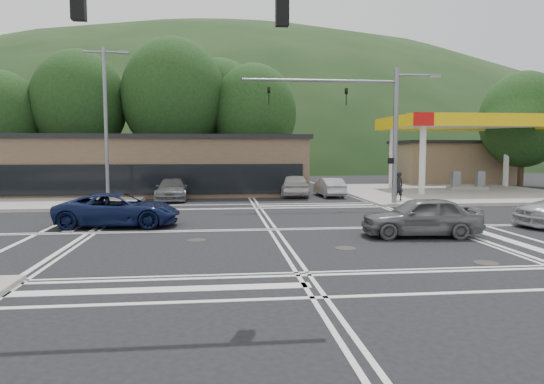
{
  "coord_description": "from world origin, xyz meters",
  "views": [
    {
      "loc": [
        -2.19,
        -19.51,
        3.28
      ],
      "look_at": [
        0.16,
        1.65,
        1.4
      ],
      "focal_mm": 32.0,
      "sensor_mm": 36.0,
      "label": 1
    }
  ],
  "objects": [
    {
      "name": "ground",
      "position": [
        0.0,
        0.0,
        0.0
      ],
      "size": [
        120.0,
        120.0,
        0.0
      ],
      "primitive_type": "plane",
      "color": "black",
      "rests_on": "ground"
    },
    {
      "name": "sidewalk_ne",
      "position": [
        15.0,
        15.0,
        0.07
      ],
      "size": [
        16.0,
        16.0,
        0.15
      ],
      "primitive_type": "cube",
      "color": "gray",
      "rests_on": "ground"
    },
    {
      "name": "sidewalk_nw",
      "position": [
        -15.0,
        15.0,
        0.07
      ],
      "size": [
        16.0,
        16.0,
        0.15
      ],
      "primitive_type": "cube",
      "color": "gray",
      "rests_on": "ground"
    },
    {
      "name": "gas_station_canopy",
      "position": [
        16.99,
        15.99,
        5.04
      ],
      "size": [
        12.32,
        8.34,
        5.75
      ],
      "color": "silver",
      "rests_on": "ground"
    },
    {
      "name": "convenience_store",
      "position": [
        20.0,
        25.0,
        1.9
      ],
      "size": [
        10.0,
        6.0,
        3.8
      ],
      "primitive_type": "cube",
      "color": "#846B4F",
      "rests_on": "ground"
    },
    {
      "name": "commercial_row",
      "position": [
        -8.0,
        17.0,
        2.0
      ],
      "size": [
        24.0,
        8.0,
        4.0
      ],
      "primitive_type": "cube",
      "color": "brown",
      "rests_on": "ground"
    },
    {
      "name": "hill_north",
      "position": [
        0.0,
        90.0,
        0.0
      ],
      "size": [
        252.0,
        126.0,
        140.0
      ],
      "primitive_type": "ellipsoid",
      "color": "#1B3518",
      "rests_on": "ground"
    },
    {
      "name": "tree_n_a",
      "position": [
        -14.0,
        24.0,
        7.14
      ],
      "size": [
        8.0,
        8.0,
        11.75
      ],
      "color": "#382619",
      "rests_on": "ground"
    },
    {
      "name": "tree_n_b",
      "position": [
        -6.0,
        24.0,
        7.79
      ],
      "size": [
        9.0,
        9.0,
        12.98
      ],
      "color": "#382619",
      "rests_on": "ground"
    },
    {
      "name": "tree_n_c",
      "position": [
        1.0,
        24.0,
        6.49
      ],
      "size": [
        7.6,
        7.6,
        10.87
      ],
      "color": "#382619",
      "rests_on": "ground"
    },
    {
      "name": "tree_n_d",
      "position": [
        -20.0,
        23.0,
        5.84
      ],
      "size": [
        6.8,
        6.8,
        9.76
      ],
      "color": "#382619",
      "rests_on": "ground"
    },
    {
      "name": "tree_n_e",
      "position": [
        -2.0,
        28.0,
        7.14
      ],
      "size": [
        8.4,
        8.4,
        11.98
      ],
      "color": "#382619",
      "rests_on": "ground"
    },
    {
      "name": "tree_ne",
      "position": [
        24.0,
        20.0,
        5.84
      ],
      "size": [
        7.2,
        7.2,
        9.99
      ],
      "color": "#382619",
      "rests_on": "ground"
    },
    {
      "name": "streetlight_nw",
      "position": [
        -8.44,
        9.0,
        5.05
      ],
      "size": [
        2.5,
        0.25,
        9.0
      ],
      "color": "slate",
      "rests_on": "ground"
    },
    {
      "name": "signal_mast_ne",
      "position": [
        6.95,
        8.2,
        5.07
      ],
      "size": [
        11.65,
        0.3,
        8.0
      ],
      "color": "slate",
      "rests_on": "ground"
    },
    {
      "name": "signal_mast_sw",
      "position": [
        -6.39,
        -8.2,
        5.12
      ],
      "size": [
        9.14,
        0.28,
        8.0
      ],
      "color": "slate",
      "rests_on": "ground"
    },
    {
      "name": "car_blue_west",
      "position": [
        -6.44,
        1.61,
        0.71
      ],
      "size": [
        5.25,
        2.64,
        1.43
      ],
      "primitive_type": "imported",
      "rotation": [
        0.0,
        0.0,
        1.52
      ],
      "color": "#0E193F",
      "rests_on": "ground"
    },
    {
      "name": "car_grey_center",
      "position": [
        5.38,
        -2.14,
        0.75
      ],
      "size": [
        4.54,
        2.12,
        1.51
      ],
      "primitive_type": "imported",
      "rotation": [
        0.0,
        0.0,
        -1.65
      ],
      "color": "#5D6062",
      "rests_on": "ground"
    },
    {
      "name": "car_queue_a",
      "position": [
        5.5,
        13.5,
        0.65
      ],
      "size": [
        1.57,
        4.0,
        1.3
      ],
      "primitive_type": "imported",
      "rotation": [
        0.0,
        0.0,
        3.19
      ],
      "color": "#ADB0B4",
      "rests_on": "ground"
    },
    {
      "name": "car_queue_b",
      "position": [
        3.07,
        14.0,
        0.82
      ],
      "size": [
        2.34,
        4.96,
        1.64
      ],
      "primitive_type": "imported",
      "rotation": [
        0.0,
        0.0,
        3.06
      ],
      "color": "silver",
      "rests_on": "ground"
    },
    {
      "name": "car_northbound",
      "position": [
        -5.17,
        12.3,
        0.7
      ],
      "size": [
        2.04,
        4.85,
        1.4
      ],
      "primitive_type": "imported",
      "rotation": [
        0.0,
        0.0,
        0.02
      ],
      "color": "slate",
      "rests_on": "ground"
    },
    {
      "name": "pedestrian",
      "position": [
        8.76,
        9.02,
        1.03
      ],
      "size": [
        0.68,
        0.49,
        1.77
      ],
      "primitive_type": "imported",
      "rotation": [
        0.0,
        0.0,
        3.25
      ],
      "color": "black",
      "rests_on": "sidewalk_ne"
    }
  ]
}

